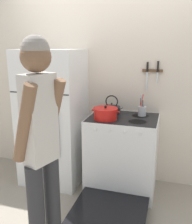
{
  "coord_description": "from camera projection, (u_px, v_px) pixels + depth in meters",
  "views": [
    {
      "loc": [
        0.8,
        -3.06,
        1.72
      ],
      "look_at": [
        0.02,
        -0.46,
        1.0
      ],
      "focal_mm": 40.0,
      "sensor_mm": 36.0,
      "label": 1
    }
  ],
  "objects": [
    {
      "name": "tea_kettle",
      "position": [
        112.0,
        109.0,
        3.03
      ],
      "size": [
        0.25,
        0.2,
        0.23
      ],
      "color": "black",
      "rests_on": "stove_range"
    },
    {
      "name": "stove_range",
      "position": [
        121.0,
        156.0,
        2.97
      ],
      "size": [
        0.8,
        1.37,
        0.92
      ],
      "color": "white",
      "rests_on": "ground_plane"
    },
    {
      "name": "dutch_oven_pot",
      "position": [
        105.0,
        113.0,
        2.8
      ],
      "size": [
        0.32,
        0.28,
        0.15
      ],
      "color": "red",
      "rests_on": "stove_range"
    },
    {
      "name": "wall_back",
      "position": [
        106.0,
        82.0,
        3.2
      ],
      "size": [
        10.0,
        0.06,
        2.55
      ],
      "color": "beige",
      "rests_on": "ground_plane"
    },
    {
      "name": "refrigerator",
      "position": [
        53.0,
        118.0,
        3.15
      ],
      "size": [
        0.74,
        0.67,
        1.68
      ],
      "color": "white",
      "rests_on": "ground_plane"
    },
    {
      "name": "ground_plane",
      "position": [
        104.0,
        173.0,
        3.49
      ],
      "size": [
        14.0,
        14.0,
        0.0
      ],
      "primitive_type": "plane",
      "color": "gray"
    },
    {
      "name": "utensil_jar",
      "position": [
        142.0,
        110.0,
        2.93
      ],
      "size": [
        0.09,
        0.09,
        0.26
      ],
      "color": "#B7BABF",
      "rests_on": "stove_range"
    },
    {
      "name": "wall_knife_strip",
      "position": [
        152.0,
        70.0,
        2.95
      ],
      "size": [
        0.24,
        0.03,
        0.35
      ],
      "color": "brown"
    },
    {
      "name": "person",
      "position": [
        41.0,
        143.0,
        1.84
      ],
      "size": [
        0.36,
        0.42,
        1.79
      ],
      "rotation": [
        0.0,
        0.0,
        1.26
      ],
      "color": "#2D2D30",
      "rests_on": "ground_plane"
    }
  ]
}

